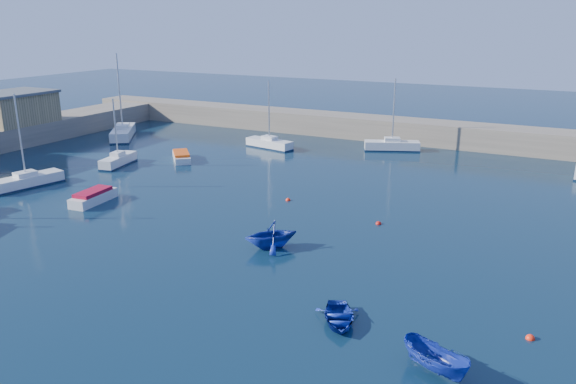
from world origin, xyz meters
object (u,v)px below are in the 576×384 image
at_px(sailboat_3, 118,160).
at_px(sailboat_6, 392,145).
at_px(brick_shed_a, 15,109).
at_px(motorboat_1, 93,197).
at_px(sailboat_5, 269,143).
at_px(sailboat_4, 123,132).
at_px(motorboat_2, 181,156).
at_px(dinghy_center, 339,317).
at_px(sailboat_2, 26,181).
at_px(dinghy_right, 436,360).
at_px(dinghy_left, 271,235).

bearing_deg(sailboat_3, sailboat_6, 28.69).
height_order(brick_shed_a, motorboat_1, brick_shed_a).
relative_size(brick_shed_a, motorboat_1, 1.84).
bearing_deg(sailboat_5, sailboat_4, 110.40).
relative_size(sailboat_3, motorboat_2, 1.55).
relative_size(sailboat_5, sailboat_6, 0.95).
relative_size(sailboat_4, dinghy_center, 3.34).
distance_m(sailboat_6, motorboat_2, 23.27).
distance_m(brick_shed_a, sailboat_2, 20.52).
distance_m(motorboat_2, dinghy_right, 40.75).
xyz_separation_m(sailboat_2, sailboat_3, (1.82, 9.40, 0.02)).
distance_m(brick_shed_a, motorboat_1, 28.08).
height_order(brick_shed_a, motorboat_2, brick_shed_a).
xyz_separation_m(brick_shed_a, sailboat_2, (16.17, -12.12, -3.56)).
bearing_deg(sailboat_4, motorboat_2, -59.87).
bearing_deg(motorboat_1, sailboat_3, 118.37).
distance_m(brick_shed_a, sailboat_5, 30.08).
distance_m(brick_shed_a, sailboat_4, 12.36).
relative_size(sailboat_5, dinghy_left, 2.22).
bearing_deg(motorboat_1, sailboat_2, 170.15).
xyz_separation_m(sailboat_4, motorboat_1, (16.06, -20.88, -0.20)).
bearing_deg(dinghy_left, motorboat_2, -176.49).
relative_size(motorboat_2, dinghy_center, 1.41).
height_order(sailboat_2, sailboat_3, sailboat_2).
height_order(motorboat_2, dinghy_left, dinghy_left).
xyz_separation_m(motorboat_2, dinghy_left, (19.59, -16.45, 0.48)).
bearing_deg(brick_shed_a, motorboat_2, 4.87).
relative_size(sailboat_4, motorboat_2, 2.37).
distance_m(motorboat_1, motorboat_2, 14.87).
height_order(sailboat_3, dinghy_left, sailboat_3).
bearing_deg(sailboat_4, sailboat_3, -84.68).
bearing_deg(motorboat_2, sailboat_6, -3.45).
relative_size(brick_shed_a, dinghy_right, 2.45).
height_order(sailboat_4, dinghy_center, sailboat_4).
relative_size(motorboat_1, dinghy_left, 1.27).
relative_size(sailboat_3, dinghy_right, 2.06).
bearing_deg(dinghy_left, sailboat_4, -170.77).
bearing_deg(sailboat_2, brick_shed_a, 155.69).
xyz_separation_m(sailboat_3, dinghy_left, (23.92, -11.83, 0.34)).
height_order(motorboat_1, dinghy_right, dinghy_right).
height_order(sailboat_4, dinghy_left, sailboat_4).
height_order(brick_shed_a, dinghy_center, brick_shed_a).
height_order(sailboat_6, motorboat_1, sailboat_6).
xyz_separation_m(brick_shed_a, motorboat_1, (24.74, -12.77, -3.61)).
height_order(brick_shed_a, dinghy_left, brick_shed_a).
relative_size(dinghy_left, dinghy_right, 1.05).
bearing_deg(motorboat_2, dinghy_left, -81.94).
xyz_separation_m(sailboat_5, dinghy_left, (14.22, -25.74, 0.35)).
bearing_deg(brick_shed_a, dinghy_left, -19.14).
xyz_separation_m(sailboat_3, sailboat_4, (-9.31, 10.83, 0.13)).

